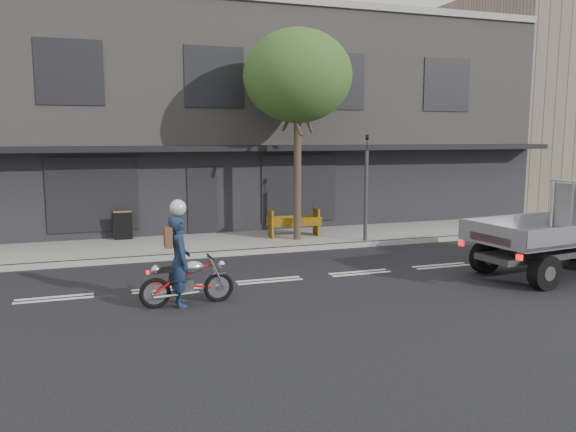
# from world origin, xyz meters

# --- Properties ---
(ground) EXTENTS (80.00, 80.00, 0.00)m
(ground) POSITION_xyz_m (0.00, 0.00, 0.00)
(ground) COLOR black
(ground) RESTS_ON ground
(sidewalk) EXTENTS (32.00, 3.20, 0.15)m
(sidewalk) POSITION_xyz_m (0.00, 4.70, 0.07)
(sidewalk) COLOR gray
(sidewalk) RESTS_ON ground
(kerb) EXTENTS (32.00, 0.20, 0.15)m
(kerb) POSITION_xyz_m (0.00, 3.10, 0.07)
(kerb) COLOR gray
(kerb) RESTS_ON ground
(building_main) EXTENTS (26.00, 10.00, 8.00)m
(building_main) POSITION_xyz_m (0.00, 11.30, 4.00)
(building_main) COLOR slate
(building_main) RESTS_ON ground
(building_neighbour) EXTENTS (14.00, 10.00, 10.00)m
(building_neighbour) POSITION_xyz_m (20.00, 11.30, 5.00)
(building_neighbour) COLOR brown
(building_neighbour) RESTS_ON ground
(street_tree) EXTENTS (3.40, 3.40, 6.74)m
(street_tree) POSITION_xyz_m (2.20, 4.20, 5.28)
(street_tree) COLOR #382B21
(street_tree) RESTS_ON ground
(traffic_light_pole) EXTENTS (0.12, 0.12, 3.50)m
(traffic_light_pole) POSITION_xyz_m (4.20, 3.35, 1.65)
(traffic_light_pole) COLOR #2D2D30
(traffic_light_pole) RESTS_ON ground
(motorcycle) EXTENTS (1.95, 0.57, 1.00)m
(motorcycle) POSITION_xyz_m (-2.15, -1.32, 0.52)
(motorcycle) COLOR black
(motorcycle) RESTS_ON ground
(rider) EXTENTS (0.48, 0.70, 1.87)m
(rider) POSITION_xyz_m (-2.30, -1.32, 0.94)
(rider) COLOR #16253E
(rider) RESTS_ON ground
(construction_barrier) EXTENTS (1.75, 0.81, 0.96)m
(construction_barrier) POSITION_xyz_m (2.28, 4.50, 0.63)
(construction_barrier) COLOR orange
(construction_barrier) RESTS_ON sidewalk
(sandwich_board) EXTENTS (0.59, 0.41, 0.90)m
(sandwich_board) POSITION_xyz_m (-3.13, 5.82, 0.60)
(sandwich_board) COLOR black
(sandwich_board) RESTS_ON sidewalk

